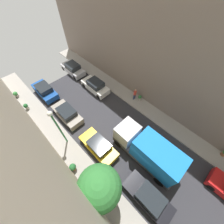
{
  "coord_description": "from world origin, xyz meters",
  "views": [
    {
      "loc": [
        -5.46,
        -1.25,
        13.85
      ],
      "look_at": [
        1.34,
        5.67,
        0.5
      ],
      "focal_mm": 22.02,
      "sensor_mm": 36.0,
      "label": 1
    }
  ],
  "objects_px": {
    "parked_car_left_5": "(45,91)",
    "parked_car_right_1": "(95,86)",
    "parked_car_left_4": "(67,114)",
    "potted_plant_4": "(73,167)",
    "pedestrian": "(135,94)",
    "potted_plant_2": "(140,97)",
    "parked_car_right_2": "(73,69)",
    "potted_plant_0": "(16,94)",
    "parked_car_left_3": "(99,146)",
    "parked_car_left_2": "(148,197)",
    "delivery_truck": "(149,151)",
    "street_tree_2": "(99,187)",
    "lamp_post": "(56,124)",
    "potted_plant_1": "(26,106)"
  },
  "relations": [
    {
      "from": "potted_plant_0",
      "to": "potted_plant_4",
      "type": "distance_m",
      "value": 12.96
    },
    {
      "from": "parked_car_right_1",
      "to": "parked_car_right_2",
      "type": "relative_size",
      "value": 1.0
    },
    {
      "from": "potted_plant_4",
      "to": "lamp_post",
      "type": "xyz_separation_m",
      "value": [
        1.12,
        2.86,
        2.97
      ]
    },
    {
      "from": "parked_car_right_1",
      "to": "lamp_post",
      "type": "xyz_separation_m",
      "value": [
        -7.3,
        -3.84,
        2.93
      ]
    },
    {
      "from": "parked_car_left_2",
      "to": "street_tree_2",
      "type": "distance_m",
      "value": 5.12
    },
    {
      "from": "delivery_truck",
      "to": "potted_plant_1",
      "type": "distance_m",
      "value": 15.17
    },
    {
      "from": "parked_car_left_3",
      "to": "street_tree_2",
      "type": "bearing_deg",
      "value": -126.82
    },
    {
      "from": "parked_car_right_2",
      "to": "potted_plant_1",
      "type": "xyz_separation_m",
      "value": [
        -8.37,
        -2.01,
        -0.09
      ]
    },
    {
      "from": "potted_plant_4",
      "to": "potted_plant_1",
      "type": "bearing_deg",
      "value": 89.67
    },
    {
      "from": "delivery_truck",
      "to": "street_tree_2",
      "type": "height_order",
      "value": "street_tree_2"
    },
    {
      "from": "parked_car_left_4",
      "to": "potted_plant_2",
      "type": "bearing_deg",
      "value": -27.37
    },
    {
      "from": "parked_car_right_2",
      "to": "potted_plant_2",
      "type": "bearing_deg",
      "value": -75.24
    },
    {
      "from": "pedestrian",
      "to": "potted_plant_0",
      "type": "bearing_deg",
      "value": 134.12
    },
    {
      "from": "delivery_truck",
      "to": "lamp_post",
      "type": "bearing_deg",
      "value": 123.78
    },
    {
      "from": "parked_car_left_2",
      "to": "pedestrian",
      "type": "height_order",
      "value": "pedestrian"
    },
    {
      "from": "potted_plant_2",
      "to": "potted_plant_4",
      "type": "height_order",
      "value": "potted_plant_4"
    },
    {
      "from": "lamp_post",
      "to": "parked_car_left_3",
      "type": "bearing_deg",
      "value": -57.86
    },
    {
      "from": "parked_car_right_1",
      "to": "pedestrian",
      "type": "distance_m",
      "value": 5.53
    },
    {
      "from": "parked_car_right_2",
      "to": "potted_plant_4",
      "type": "xyz_separation_m",
      "value": [
        -8.42,
        -12.01,
        -0.04
      ]
    },
    {
      "from": "parked_car_left_3",
      "to": "potted_plant_4",
      "type": "bearing_deg",
      "value": 176.83
    },
    {
      "from": "potted_plant_1",
      "to": "parked_car_right_1",
      "type": "bearing_deg",
      "value": -21.55
    },
    {
      "from": "lamp_post",
      "to": "potted_plant_4",
      "type": "bearing_deg",
      "value": -111.45
    },
    {
      "from": "parked_car_left_3",
      "to": "potted_plant_4",
      "type": "xyz_separation_m",
      "value": [
        -3.02,
        0.17,
        -0.04
      ]
    },
    {
      "from": "parked_car_left_5",
      "to": "parked_car_right_1",
      "type": "bearing_deg",
      "value": -36.98
    },
    {
      "from": "parked_car_left_4",
      "to": "potted_plant_0",
      "type": "height_order",
      "value": "parked_car_left_4"
    },
    {
      "from": "street_tree_2",
      "to": "potted_plant_4",
      "type": "relative_size",
      "value": 5.94
    },
    {
      "from": "potted_plant_0",
      "to": "potted_plant_4",
      "type": "bearing_deg",
      "value": -89.93
    },
    {
      "from": "street_tree_2",
      "to": "potted_plant_0",
      "type": "distance_m",
      "value": 16.83
    },
    {
      "from": "parked_car_right_2",
      "to": "street_tree_2",
      "type": "height_order",
      "value": "street_tree_2"
    },
    {
      "from": "parked_car_left_5",
      "to": "parked_car_right_2",
      "type": "xyz_separation_m",
      "value": [
        5.4,
        1.25,
        0.0
      ]
    },
    {
      "from": "potted_plant_0",
      "to": "potted_plant_2",
      "type": "height_order",
      "value": "potted_plant_0"
    },
    {
      "from": "parked_car_left_2",
      "to": "parked_car_right_1",
      "type": "relative_size",
      "value": 1.0
    },
    {
      "from": "potted_plant_1",
      "to": "potted_plant_2",
      "type": "distance_m",
      "value": 14.28
    },
    {
      "from": "parked_car_left_2",
      "to": "delivery_truck",
      "type": "height_order",
      "value": "delivery_truck"
    },
    {
      "from": "parked_car_left_3",
      "to": "parked_car_left_4",
      "type": "bearing_deg",
      "value": 90.0
    },
    {
      "from": "parked_car_left_4",
      "to": "potted_plant_2",
      "type": "xyz_separation_m",
      "value": [
        8.25,
        -4.27,
        -0.21
      ]
    },
    {
      "from": "parked_car_left_5",
      "to": "delivery_truck",
      "type": "xyz_separation_m",
      "value": [
        2.7,
        -14.78,
        1.07
      ]
    },
    {
      "from": "parked_car_right_2",
      "to": "potted_plant_0",
      "type": "bearing_deg",
      "value": 173.53
    },
    {
      "from": "parked_car_left_3",
      "to": "potted_plant_0",
      "type": "xyz_separation_m",
      "value": [
        -3.04,
        13.13,
        -0.14
      ]
    },
    {
      "from": "parked_car_left_2",
      "to": "potted_plant_0",
      "type": "bearing_deg",
      "value": 98.98
    },
    {
      "from": "parked_car_right_1",
      "to": "parked_car_right_2",
      "type": "bearing_deg",
      "value": 90.0
    },
    {
      "from": "parked_car_left_3",
      "to": "potted_plant_0",
      "type": "height_order",
      "value": "parked_car_left_3"
    },
    {
      "from": "parked_car_left_3",
      "to": "parked_car_right_2",
      "type": "relative_size",
      "value": 1.0
    },
    {
      "from": "parked_car_left_4",
      "to": "parked_car_right_2",
      "type": "distance_m",
      "value": 8.5
    },
    {
      "from": "parked_car_left_5",
      "to": "potted_plant_1",
      "type": "bearing_deg",
      "value": -165.58
    },
    {
      "from": "parked_car_left_5",
      "to": "potted_plant_2",
      "type": "bearing_deg",
      "value": -49.28
    },
    {
      "from": "pedestrian",
      "to": "potted_plant_2",
      "type": "relative_size",
      "value": 2.44
    },
    {
      "from": "street_tree_2",
      "to": "lamp_post",
      "type": "xyz_separation_m",
      "value": [
        0.56,
        6.31,
        -0.58
      ]
    },
    {
      "from": "parked_car_left_4",
      "to": "potted_plant_4",
      "type": "xyz_separation_m",
      "value": [
        -3.02,
        -5.44,
        -0.04
      ]
    },
    {
      "from": "potted_plant_0",
      "to": "parked_car_left_5",
      "type": "bearing_deg",
      "value": -35.93
    }
  ]
}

